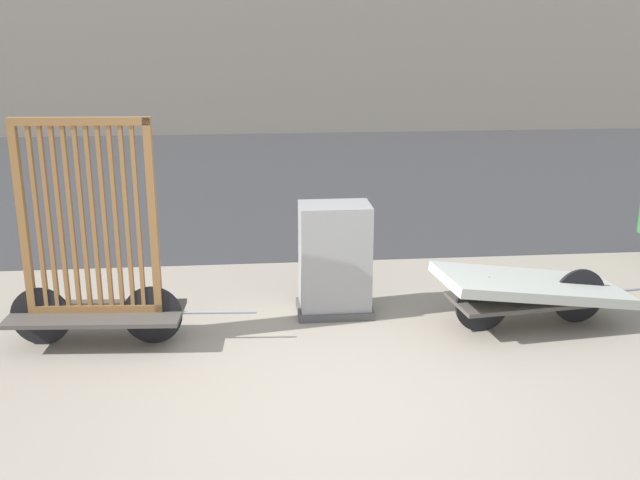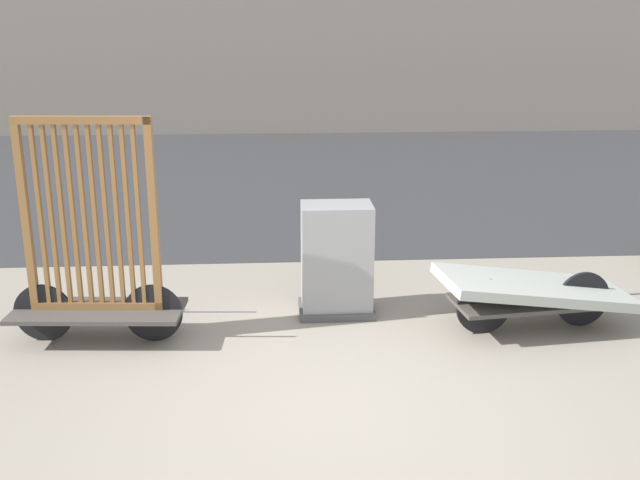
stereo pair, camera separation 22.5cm
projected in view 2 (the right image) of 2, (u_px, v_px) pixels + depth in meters
The scene contains 5 objects.
ground_plane at pixel (332, 410), 5.89m from camera, with size 60.00×60.00×0.00m, color gray.
road_strip at pixel (295, 175), 14.67m from camera, with size 56.00×10.91×0.01m.
bike_cart_with_bedframe at pixel (95, 266), 6.95m from camera, with size 2.32×0.75×2.14m.
bike_cart_with_mattress at pixel (535, 292), 7.31m from camera, with size 2.48×1.06×0.62m.
utility_cabinet at pixel (337, 263), 7.68m from camera, with size 0.78×0.54×1.17m.
Camera 2 is at (-0.42, -5.24, 2.97)m, focal length 42.00 mm.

